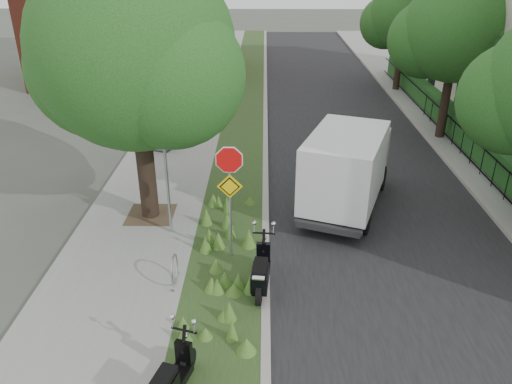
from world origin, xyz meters
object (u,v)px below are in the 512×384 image
at_px(utility_cabinet, 160,137).
at_px(scooter_far, 261,276).
at_px(sign_assembly, 230,180).
at_px(box_truck, 348,165).

bearing_deg(utility_cabinet, scooter_far, -65.84).
bearing_deg(utility_cabinet, sign_assembly, -66.55).
bearing_deg(box_truck, utility_cabinet, 145.46).
height_order(sign_assembly, utility_cabinet, sign_assembly).
bearing_deg(sign_assembly, utility_cabinet, 113.45).
distance_m(sign_assembly, box_truck, 4.64).
bearing_deg(utility_cabinet, box_truck, -34.54).
bearing_deg(scooter_far, utility_cabinet, 114.16).
xyz_separation_m(scooter_far, utility_cabinet, (-4.11, 9.15, 0.12)).
relative_size(sign_assembly, box_truck, 0.61).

